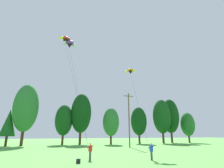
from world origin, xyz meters
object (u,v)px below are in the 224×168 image
at_px(parafoil_kite_high_purple, 70,44).
at_px(parafoil_kite_far_red_yellow, 66,40).
at_px(backpack, 78,161).
at_px(kite_flyer_near, 90,150).
at_px(kite_flyer_mid, 151,150).
at_px(parafoil_kite_mid_orange, 130,71).
at_px(utility_pole, 129,118).

xyz_separation_m(parafoil_kite_high_purple, parafoil_kite_far_red_yellow, (-0.73, -0.34, 0.51)).
bearing_deg(backpack, kite_flyer_near, 12.33).
distance_m(kite_flyer_near, parafoil_kite_high_purple, 20.79).
bearing_deg(parafoil_kite_far_red_yellow, kite_flyer_mid, -55.77).
bearing_deg(kite_flyer_near, backpack, -130.41).
relative_size(parafoil_kite_high_purple, parafoil_kite_mid_orange, 1.44).
bearing_deg(kite_flyer_near, parafoil_kite_high_purple, 100.69).
height_order(kite_flyer_mid, parafoil_kite_far_red_yellow, parafoil_kite_far_red_yellow).
bearing_deg(kite_flyer_near, utility_pole, 54.03).
relative_size(kite_flyer_mid, parafoil_kite_mid_orange, 0.14).
height_order(utility_pole, parafoil_kite_high_purple, parafoil_kite_high_purple).
xyz_separation_m(kite_flyer_near, backpack, (-1.42, -1.67, -0.80)).
height_order(utility_pole, kite_flyer_near, utility_pole).
bearing_deg(kite_flyer_mid, parafoil_kite_high_purple, 121.30).
relative_size(utility_pole, kite_flyer_near, 6.61).
distance_m(utility_pole, backpack, 22.32).
xyz_separation_m(utility_pole, kite_flyer_mid, (-5.46, -17.78, -4.86)).
bearing_deg(backpack, kite_flyer_mid, -40.47).
relative_size(utility_pole, parafoil_kite_high_purple, 0.64).
xyz_separation_m(kite_flyer_mid, parafoil_kite_far_red_yellow, (-8.76, 12.87, 17.95)).
height_order(kite_flyer_near, parafoil_kite_high_purple, parafoil_kite_high_purple).
bearing_deg(backpack, parafoil_kite_mid_orange, 6.83).
bearing_deg(utility_pole, parafoil_kite_far_red_yellow, -160.95).
distance_m(utility_pole, parafoil_kite_high_purple, 19.01).
xyz_separation_m(kite_flyer_mid, parafoil_kite_mid_orange, (2.53, 9.99, 12.29)).
bearing_deg(parafoil_kite_high_purple, kite_flyer_near, -79.31).
bearing_deg(parafoil_kite_mid_orange, parafoil_kite_far_red_yellow, 165.69).
distance_m(kite_flyer_mid, backpack, 7.41).
bearing_deg(parafoil_kite_far_red_yellow, backpack, -83.59).
relative_size(parafoil_kite_far_red_yellow, backpack, 45.11).
height_order(utility_pole, parafoil_kite_far_red_yellow, parafoil_kite_far_red_yellow).
xyz_separation_m(kite_flyer_mid, parafoil_kite_high_purple, (-8.03, 13.21, 17.44)).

